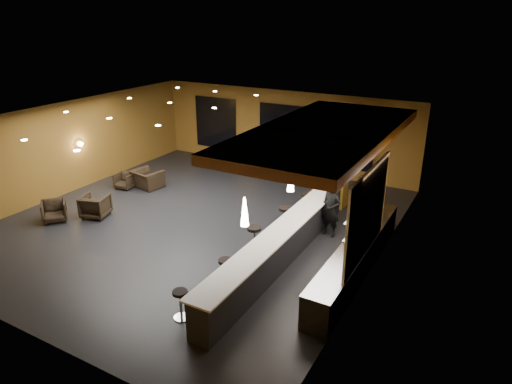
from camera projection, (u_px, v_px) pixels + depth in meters
The scene contains 34 objects.
floor at pixel (197, 223), 15.44m from camera, with size 12.00×13.00×0.10m, color black.
ceiling at pixel (192, 118), 14.11m from camera, with size 12.00×13.00×0.10m, color black.
wall_back at pixel (283, 130), 20.09m from camera, with size 12.00×0.10×3.50m, color brown.
wall_front at pixel (7, 264), 9.45m from camera, with size 12.00×0.10×3.50m, color brown.
wall_left at pixel (67, 148), 17.51m from camera, with size 0.10×13.00×3.50m, color brown.
wall_right at pixel (381, 210), 12.03m from camera, with size 0.10×13.00×3.50m, color brown.
wood_soffit at pixel (325, 133), 13.18m from camera, with size 3.60×8.00×0.28m, color #9F5C2E.
window_left at pixel (216, 123), 21.60m from camera, with size 2.20×0.06×2.40m, color black.
window_center at pixel (282, 132), 20.02m from camera, with size 2.20×0.06×2.40m, color black.
window_right at pixel (348, 141), 18.66m from camera, with size 2.20×0.06×2.40m, color black.
tile_backsplash at pixel (367, 214), 11.17m from camera, with size 0.06×3.20×2.40m, color white.
bar_counter at pixel (281, 246), 12.77m from camera, with size 0.60×8.00×1.00m, color black.
bar_top at pixel (282, 230), 12.58m from camera, with size 0.78×8.10×0.05m, color white.
prep_counter at pixel (356, 258), 12.30m from camera, with size 0.70×6.00×0.86m, color black.
prep_top at pixel (357, 243), 12.13m from camera, with size 0.72×6.00×0.03m, color silver.
wall_shelf_lower at pixel (358, 231), 11.22m from camera, with size 0.30×1.50×0.03m, color silver.
wall_shelf_upper at pixel (359, 214), 11.05m from camera, with size 0.30×1.50×0.03m, color silver.
column at pixel (340, 160), 16.04m from camera, with size 0.60×0.60×3.50m, color #A37E24.
wall_sconce at pixel (80, 144), 17.82m from camera, with size 0.22×0.22×0.22m, color #FFE5B2.
pendant_0 at pixel (245, 212), 10.46m from camera, with size 0.20×0.20×0.70m, color white.
pendant_1 at pixel (291, 179), 12.49m from camera, with size 0.20×0.20×0.70m, color white.
pendant_2 at pixel (324, 156), 14.52m from camera, with size 0.20×0.20×0.70m, color white.
staff_a at pixel (331, 209), 14.19m from camera, with size 0.65×0.42×1.77m, color black.
staff_b at pixel (363, 200), 15.00m from camera, with size 0.82×0.64×1.69m, color black.
staff_c at pixel (364, 201), 14.75m from camera, with size 0.89×0.58×1.81m, color black.
armchair_a at pixel (54, 211), 15.38m from camera, with size 0.76×0.78×0.71m, color black.
armchair_b at pixel (95, 206), 15.69m from camera, with size 0.84×0.86×0.78m, color black.
armchair_c at pixel (125, 181), 18.24m from camera, with size 0.66×0.68×0.62m, color black.
armchair_d at pixel (147, 179), 18.30m from camera, with size 1.11×0.97×0.72m, color black.
bar_stool_0 at pixel (181, 301), 10.42m from camera, with size 0.37×0.37×0.74m.
bar_stool_1 at pixel (226, 269), 11.67m from camera, with size 0.39×0.39×0.77m.
bar_stool_2 at pixel (254, 237), 13.22m from camera, with size 0.43×0.43×0.86m.
bar_stool_3 at pixel (285, 216), 14.51m from camera, with size 0.44×0.44×0.87m.
bar_stool_4 at pixel (306, 201), 15.77m from camera, with size 0.41×0.41×0.80m.
Camera 1 is at (8.53, -11.22, 6.64)m, focal length 32.00 mm.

